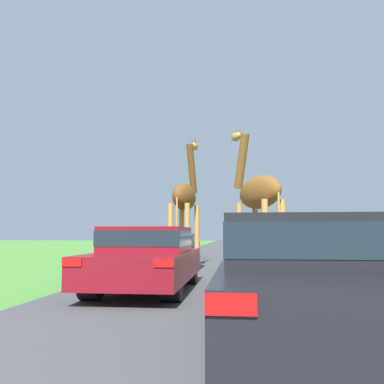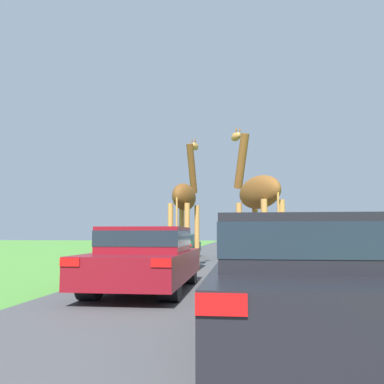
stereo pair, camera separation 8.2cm
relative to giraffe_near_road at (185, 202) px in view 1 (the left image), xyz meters
The scene contains 8 objects.
road 15.40m from the giraffe_near_road, 85.43° to the left, with size 6.70×120.00×0.00m.
giraffe_near_road is the anchor object (origin of this frame).
giraffe_companion 3.16m from the giraffe_near_road, 38.73° to the right, with size 1.71×2.76×4.88m.
car_lead_maroon 9.97m from the giraffe_near_road, 74.57° to the right, with size 1.98×3.98×1.50m.
car_queue_right 15.42m from the giraffe_near_road, 80.09° to the left, with size 1.81×4.38×1.25m.
car_queue_left 6.65m from the giraffe_near_road, 56.62° to the left, with size 1.88×4.55×1.37m.
car_far_ahead 7.50m from the giraffe_near_road, 100.21° to the left, with size 1.88×4.69×1.28m.
car_verge_right 5.33m from the giraffe_near_road, 92.44° to the right, with size 1.98×4.71×1.45m.
Camera 1 is at (0.65, 0.54, 1.29)m, focal length 38.00 mm.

